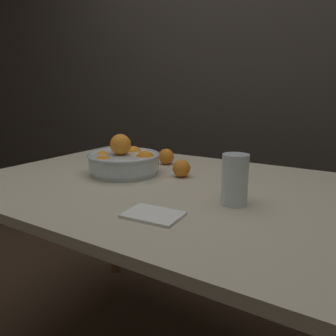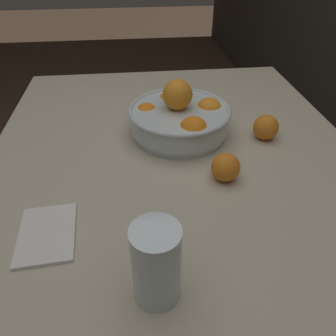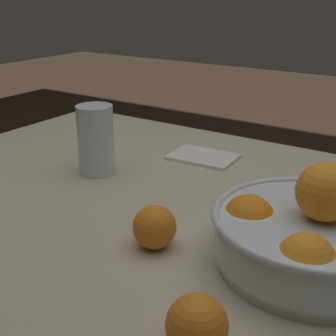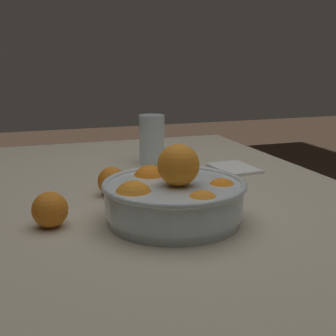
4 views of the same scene
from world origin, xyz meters
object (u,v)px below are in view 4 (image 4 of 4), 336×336
juice_glass (152,143)px  orange_loose_near_bowl (112,181)px  orange_loose_front (50,210)px  fruit_bowl (174,196)px

juice_glass → orange_loose_near_bowl: juice_glass is taller
orange_loose_near_bowl → orange_loose_front: size_ratio=0.98×
orange_loose_near_bowl → orange_loose_front: 0.23m
juice_glass → fruit_bowl: bearing=167.9°
orange_loose_near_bowl → orange_loose_front: bearing=136.8°
fruit_bowl → orange_loose_near_bowl: bearing=19.7°
orange_loose_near_bowl → juice_glass: bearing=-33.3°
juice_glass → orange_loose_front: 0.57m
fruit_bowl → orange_loose_front: (0.05, 0.24, -0.02)m
juice_glass → orange_loose_near_bowl: (-0.28, 0.18, -0.03)m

